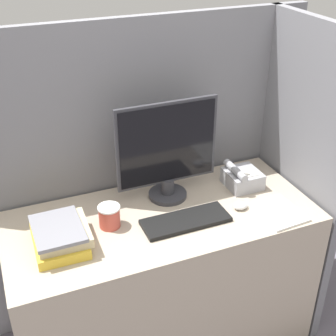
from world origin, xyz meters
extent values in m
cube|color=slate|center=(0.00, 0.66, 0.80)|extent=(1.81, 0.04, 1.59)
cube|color=slate|center=(0.74, 0.34, 0.80)|extent=(0.04, 0.69, 1.59)
cube|color=tan|center=(0.00, 0.31, 0.39)|extent=(1.41, 0.63, 0.78)
cylinder|color=#333338|center=(0.09, 0.45, 0.79)|extent=(0.18, 0.18, 0.02)
cylinder|color=#333338|center=(0.09, 0.45, 0.84)|extent=(0.06, 0.06, 0.07)
cube|color=#333338|center=(0.09, 0.46, 1.06)|extent=(0.49, 0.02, 0.40)
cube|color=black|center=(0.09, 0.45, 1.06)|extent=(0.46, 0.01, 0.37)
cube|color=black|center=(0.08, 0.23, 0.79)|extent=(0.39, 0.15, 0.02)
ellipsoid|color=silver|center=(0.36, 0.23, 0.80)|extent=(0.07, 0.05, 0.03)
cylinder|color=#BF4C3F|center=(-0.24, 0.33, 0.82)|extent=(0.09, 0.09, 0.09)
cylinder|color=white|center=(-0.24, 0.33, 0.88)|extent=(0.10, 0.10, 0.01)
cube|color=gold|center=(-0.47, 0.28, 0.80)|extent=(0.21, 0.28, 0.04)
cube|color=#C6B78C|center=(-0.45, 0.28, 0.84)|extent=(0.22, 0.25, 0.04)
cube|color=slate|center=(-0.47, 0.27, 0.87)|extent=(0.20, 0.26, 0.02)
cube|color=#99999E|center=(0.47, 0.40, 0.82)|extent=(0.16, 0.17, 0.08)
cube|color=white|center=(0.49, 0.38, 0.86)|extent=(0.07, 0.08, 0.00)
cylinder|color=#99999E|center=(0.42, 0.40, 0.88)|extent=(0.04, 0.18, 0.04)
cube|color=white|center=(0.50, 0.13, 0.78)|extent=(0.20, 0.24, 0.01)
camera|label=1|loc=(-0.64, -1.30, 2.01)|focal=50.00mm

